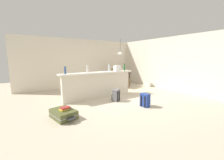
# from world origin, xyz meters

# --- Properties ---
(ground_plane) EXTENTS (13.00, 13.00, 0.05)m
(ground_plane) POSITION_xyz_m (0.00, 0.00, -0.03)
(ground_plane) COLOR beige
(wall_back) EXTENTS (6.60, 0.10, 2.50)m
(wall_back) POSITION_xyz_m (0.00, 3.05, 1.25)
(wall_back) COLOR silver
(wall_back) RESTS_ON ground_plane
(wall_right) EXTENTS (0.10, 6.00, 2.50)m
(wall_right) POSITION_xyz_m (3.05, 0.30, 1.25)
(wall_right) COLOR silver
(wall_right) RESTS_ON ground_plane
(partition_half_wall) EXTENTS (2.80, 0.20, 0.95)m
(partition_half_wall) POSITION_xyz_m (-0.44, 0.50, 0.48)
(partition_half_wall) COLOR silver
(partition_half_wall) RESTS_ON ground_plane
(bar_countertop) EXTENTS (2.96, 0.40, 0.05)m
(bar_countertop) POSITION_xyz_m (-0.44, 0.50, 0.98)
(bar_countertop) COLOR white
(bar_countertop) RESTS_ON partition_half_wall
(bottle_blue) EXTENTS (0.06, 0.06, 0.26)m
(bottle_blue) POSITION_xyz_m (-1.68, 0.51, 1.13)
(bottle_blue) COLOR #284C89
(bottle_blue) RESTS_ON bar_countertop
(bottle_white) EXTENTS (0.07, 0.07, 0.28)m
(bottle_white) POSITION_xyz_m (-0.89, 0.48, 1.14)
(bottle_white) COLOR silver
(bottle_white) RESTS_ON bar_countertop
(bottle_clear) EXTENTS (0.06, 0.06, 0.29)m
(bottle_clear) POSITION_xyz_m (0.01, 0.45, 1.15)
(bottle_clear) COLOR silver
(bottle_clear) RESTS_ON bar_countertop
(bottle_green) EXTENTS (0.07, 0.07, 0.28)m
(bottle_green) POSITION_xyz_m (0.78, 0.43, 1.14)
(bottle_green) COLOR #2D6B38
(bottle_green) RESTS_ON bar_countertop
(grocery_bag) EXTENTS (0.26, 0.18, 0.22)m
(grocery_bag) POSITION_xyz_m (0.42, 0.45, 1.11)
(grocery_bag) COLOR silver
(grocery_bag) RESTS_ON bar_countertop
(dining_table) EXTENTS (1.10, 0.80, 0.74)m
(dining_table) POSITION_xyz_m (1.56, 1.92, 0.65)
(dining_table) COLOR #332319
(dining_table) RESTS_ON ground_plane
(dining_chair_near_partition) EXTENTS (0.42, 0.42, 0.93)m
(dining_chair_near_partition) POSITION_xyz_m (1.49, 1.39, 0.52)
(dining_chair_near_partition) COLOR #9E754C
(dining_chair_near_partition) RESTS_ON ground_plane
(dining_chair_far_side) EXTENTS (0.42, 0.42, 0.93)m
(dining_chair_far_side) POSITION_xyz_m (1.57, 2.48, 0.52)
(dining_chair_far_side) COLOR #9E754C
(dining_chair_far_side) RESTS_ON ground_plane
(pendant_lamp) EXTENTS (0.34, 0.34, 0.82)m
(pendant_lamp) POSITION_xyz_m (1.61, 1.85, 1.80)
(pendant_lamp) COLOR black
(suitcase_flat_olive) EXTENTS (0.62, 0.88, 0.22)m
(suitcase_flat_olive) POSITION_xyz_m (-2.12, -0.70, 0.11)
(suitcase_flat_olive) COLOR #51562D
(suitcase_flat_olive) RESTS_ON ground_plane
(backpack_blue) EXTENTS (0.27, 0.29, 0.42)m
(backpack_blue) POSITION_xyz_m (0.29, -1.24, 0.20)
(backpack_blue) COLOR #233D93
(backpack_blue) RESTS_ON ground_plane
(backpack_grey) EXTENTS (0.33, 0.32, 0.42)m
(backpack_grey) POSITION_xyz_m (-0.14, -0.24, 0.20)
(backpack_grey) COLOR slate
(backpack_grey) RESTS_ON ground_plane
(book_stack) EXTENTS (0.28, 0.21, 0.08)m
(book_stack) POSITION_xyz_m (-2.09, -0.73, 0.26)
(book_stack) COLOR gold
(book_stack) RESTS_ON suitcase_flat_olive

